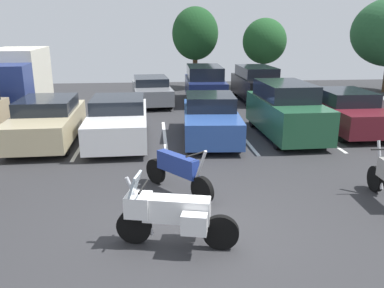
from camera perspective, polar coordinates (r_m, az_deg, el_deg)
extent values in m
cube|color=#2D2D30|center=(8.05, 0.32, -12.24)|extent=(44.00, 44.00, 0.10)
cylinder|color=black|center=(7.42, -8.41, -11.79)|extent=(0.66, 0.27, 0.65)
cylinder|color=black|center=(7.18, 4.21, -12.70)|extent=(0.66, 0.27, 0.65)
cube|color=white|center=(7.07, -2.25, -9.47)|extent=(1.24, 0.61, 0.44)
cylinder|color=#B2B2B7|center=(7.21, -7.62, -8.99)|extent=(0.51, 0.18, 1.12)
cylinder|color=black|center=(7.03, -7.11, -6.18)|extent=(0.18, 0.61, 0.04)
cube|color=white|center=(7.20, -7.79, -8.75)|extent=(0.53, 0.52, 0.40)
cube|color=#B2C1CC|center=(7.05, -8.31, -5.80)|extent=(0.26, 0.47, 0.39)
cube|color=white|center=(6.79, 0.33, -11.56)|extent=(0.48, 0.33, 0.36)
cube|color=white|center=(7.35, 0.97, -9.28)|extent=(0.48, 0.33, 0.36)
cylinder|color=black|center=(10.52, 25.11, -4.61)|extent=(0.16, 0.63, 0.63)
cylinder|color=#B2B2B7|center=(10.29, 25.68, -2.73)|extent=(0.10, 0.50, 1.10)
cylinder|color=black|center=(10.11, 26.16, -0.71)|extent=(0.62, 0.07, 0.04)
cylinder|color=black|center=(8.88, 1.49, -6.74)|extent=(0.49, 0.58, 0.64)
cylinder|color=black|center=(10.05, -5.30, -3.96)|extent=(0.49, 0.58, 0.64)
cube|color=navy|center=(9.30, -2.15, -2.95)|extent=(0.96, 1.14, 0.45)
cylinder|color=#B2B2B7|center=(8.80, 0.96, -4.07)|extent=(0.36, 0.44, 1.11)
cylinder|color=black|center=(8.72, 0.61, -1.45)|extent=(0.51, 0.41, 0.04)
cube|color=silver|center=(15.24, -25.92, 0.30)|extent=(0.12, 4.89, 0.01)
cube|color=silver|center=(14.49, -15.31, 0.62)|extent=(0.12, 4.89, 0.01)
cube|color=silver|center=(14.27, -3.97, 0.95)|extent=(0.12, 4.89, 0.01)
cube|color=silver|center=(14.62, 7.26, 1.23)|extent=(0.12, 4.89, 0.01)
cube|color=silver|center=(15.50, 17.60, 1.45)|extent=(0.12, 4.89, 0.01)
cylinder|color=black|center=(16.27, -26.02, 2.52)|extent=(0.27, 0.73, 0.71)
cube|color=#C1B289|center=(14.41, -20.27, 2.73)|extent=(2.03, 4.74, 0.83)
cube|color=black|center=(14.50, -20.32, 5.41)|extent=(1.82, 2.32, 0.45)
cylinder|color=black|center=(12.79, -18.07, -0.08)|extent=(0.24, 0.70, 0.70)
cylinder|color=black|center=(13.23, -25.16, -0.32)|extent=(0.24, 0.70, 0.70)
cylinder|color=black|center=(15.84, -15.97, 3.20)|extent=(0.24, 0.70, 0.70)
cylinder|color=black|center=(16.19, -21.80, 2.93)|extent=(0.24, 0.70, 0.70)
cube|color=white|center=(13.93, -10.64, 2.97)|extent=(2.04, 4.88, 0.85)
cube|color=black|center=(14.06, -10.71, 5.80)|extent=(1.83, 2.17, 0.45)
cylinder|color=black|center=(12.38, -7.15, -0.07)|extent=(0.23, 0.64, 0.63)
cylinder|color=black|center=(12.52, -14.86, -0.32)|extent=(0.23, 0.64, 0.63)
cylinder|color=black|center=(15.56, -7.12, 3.36)|extent=(0.23, 0.64, 0.63)
cylinder|color=black|center=(15.67, -13.28, 3.14)|extent=(0.23, 0.64, 0.63)
cube|color=#2D519E|center=(14.00, 2.69, 3.28)|extent=(2.17, 4.74, 0.83)
cube|color=black|center=(14.14, 2.65, 6.20)|extent=(1.83, 2.13, 0.51)
cylinder|color=black|center=(12.64, 6.72, 0.30)|extent=(0.27, 0.65, 0.64)
cylinder|color=black|center=(12.52, -0.44, 0.26)|extent=(0.27, 0.65, 0.64)
cylinder|color=black|center=(15.66, 5.16, 3.51)|extent=(0.27, 0.65, 0.64)
cylinder|color=black|center=(15.56, -0.63, 3.49)|extent=(0.27, 0.65, 0.64)
cube|color=#235638|center=(14.63, 13.49, 4.04)|extent=(1.88, 4.55, 1.14)
cube|color=black|center=(14.73, 13.36, 7.57)|extent=(1.70, 2.70, 0.60)
cylinder|color=black|center=(13.66, 18.55, 0.76)|extent=(0.23, 0.64, 0.63)
cylinder|color=black|center=(13.08, 12.45, 0.57)|extent=(0.23, 0.64, 0.63)
cylinder|color=black|center=(16.40, 14.11, 3.67)|extent=(0.23, 0.64, 0.63)
cylinder|color=black|center=(15.93, 8.93, 3.60)|extent=(0.23, 0.64, 0.63)
cube|color=maroon|center=(16.19, 21.48, 3.99)|extent=(1.90, 4.48, 0.82)
cube|color=black|center=(16.26, 21.40, 6.42)|extent=(1.73, 2.24, 0.50)
cylinder|color=black|center=(14.58, 21.11, 1.55)|extent=(0.23, 0.67, 0.67)
cylinder|color=black|center=(17.93, 21.58, 4.14)|extent=(0.23, 0.67, 0.67)
cylinder|color=black|center=(17.28, 16.81, 4.16)|extent=(0.23, 0.67, 0.67)
cylinder|color=black|center=(18.48, 25.89, 3.88)|extent=(0.24, 0.62, 0.61)
cube|color=slate|center=(20.85, -5.94, 7.54)|extent=(2.20, 4.96, 0.74)
cube|color=black|center=(20.94, -6.02, 9.15)|extent=(1.85, 2.50, 0.41)
cylinder|color=black|center=(19.36, -3.23, 6.17)|extent=(0.28, 0.73, 0.71)
cylinder|color=black|center=(19.23, -7.84, 5.97)|extent=(0.28, 0.73, 0.71)
cylinder|color=black|center=(22.58, -4.28, 7.63)|extent=(0.28, 0.73, 0.71)
cylinder|color=black|center=(22.47, -8.24, 7.47)|extent=(0.28, 0.73, 0.71)
cube|color=navy|center=(21.22, 1.85, 8.08)|extent=(2.09, 4.64, 1.04)
cube|color=black|center=(21.32, 1.82, 10.42)|extent=(1.88, 3.23, 0.65)
cylinder|color=black|center=(19.85, 4.64, 6.25)|extent=(0.24, 0.61, 0.61)
cylinder|color=black|center=(19.69, -0.17, 6.22)|extent=(0.24, 0.61, 0.61)
cylinder|color=black|center=(22.89, 3.57, 7.64)|extent=(0.24, 0.61, 0.61)
cylinder|color=black|center=(22.75, -0.61, 7.61)|extent=(0.24, 0.61, 0.61)
cube|color=black|center=(21.89, 9.30, 8.19)|extent=(1.89, 4.66, 1.04)
cube|color=black|center=(21.90, 9.32, 10.32)|extent=(1.73, 3.06, 0.57)
cylinder|color=black|center=(20.69, 12.53, 6.41)|extent=(0.22, 0.67, 0.67)
cylinder|color=black|center=(20.24, 8.21, 6.42)|extent=(0.22, 0.67, 0.67)
cylinder|color=black|center=(23.66, 10.15, 7.78)|extent=(0.22, 0.67, 0.67)
cylinder|color=black|center=(23.27, 6.33, 7.79)|extent=(0.22, 0.67, 0.67)
cube|color=navy|center=(18.18, -25.97, 7.12)|extent=(2.37, 1.98, 2.03)
cube|color=beige|center=(21.26, -23.76, 9.20)|extent=(2.58, 4.82, 2.52)
cylinder|color=black|center=(18.16, -22.71, 4.52)|extent=(0.37, 0.92, 0.90)
cylinder|color=black|center=(22.22, -20.44, 6.75)|extent=(0.37, 0.92, 0.90)
cylinder|color=black|center=(22.64, -25.13, 6.39)|extent=(0.37, 0.92, 0.90)
cylinder|color=#4C3823|center=(26.65, 10.25, 9.72)|extent=(0.29, 0.29, 1.58)
ellipsoid|color=#1E4C23|center=(26.49, 10.50, 14.50)|extent=(2.80, 2.80, 2.88)
cylinder|color=#4C3823|center=(26.10, 0.46, 10.12)|extent=(0.31, 0.31, 1.83)
ellipsoid|color=#19421E|center=(25.94, 0.47, 15.77)|extent=(2.94, 2.94, 3.31)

